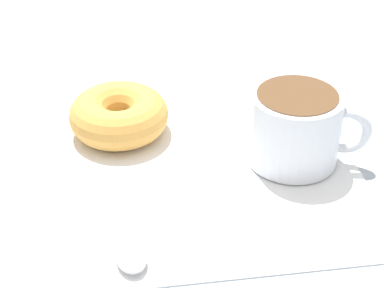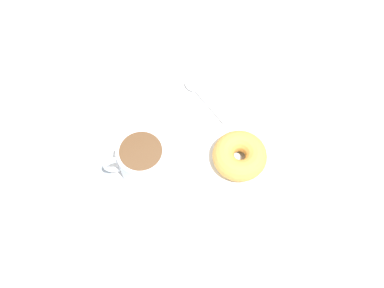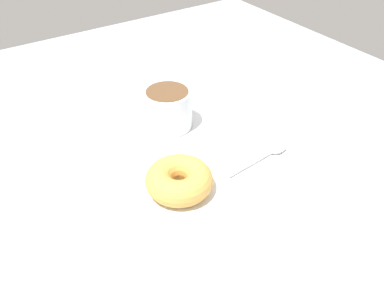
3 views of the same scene
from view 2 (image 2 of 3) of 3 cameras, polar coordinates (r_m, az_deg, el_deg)
name	(u,v)px [view 2 (image 2 of 3)]	position (r cm, az deg, el deg)	size (l,w,h in cm)	color
ground_plane	(194,165)	(80.88, 0.21, -2.87)	(120.00, 120.00, 2.00)	#99A8B7
napkin	(192,149)	(81.05, 0.00, -0.69)	(30.88, 30.88, 0.30)	white
coffee_cup	(142,159)	(76.48, -6.72, -2.02)	(8.64, 11.22, 7.04)	silver
donut	(240,156)	(78.58, 6.37, -1.56)	(10.04, 10.04, 3.97)	gold
spoon	(196,91)	(87.04, 0.57, 7.11)	(12.93, 2.72, 0.90)	silver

